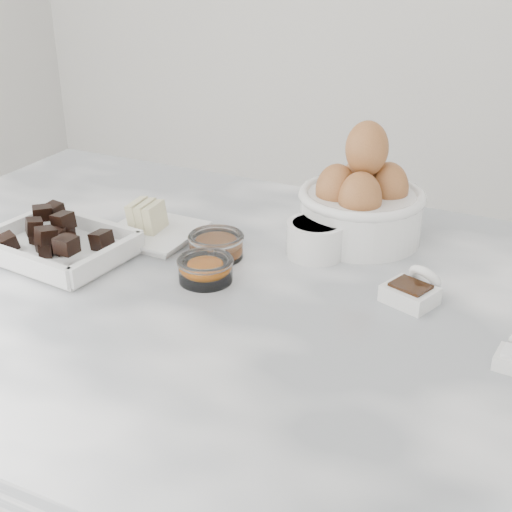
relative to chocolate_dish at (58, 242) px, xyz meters
The scene contains 8 objects.
marble_slab 0.28m from the chocolate_dish, ahead, with size 1.20×0.80×0.04m, color white.
chocolate_dish is the anchor object (origin of this frame).
butter_plate 0.14m from the chocolate_dish, 52.76° to the left, with size 0.13×0.13×0.05m.
sugar_ramekin 0.37m from the chocolate_dish, 26.35° to the left, with size 0.09×0.09×0.05m.
egg_bowl 0.45m from the chocolate_dish, 33.97° to the left, with size 0.19×0.19×0.18m.
honey_bowl 0.23m from the chocolate_dish, 25.10° to the left, with size 0.08×0.08×0.04m.
zest_bowl 0.23m from the chocolate_dish, ahead, with size 0.08×0.08×0.03m.
vanilla_spoon 0.51m from the chocolate_dish, 10.66° to the left, with size 0.08×0.09×0.05m.
Camera 1 is at (0.39, -0.73, 1.39)m, focal length 50.00 mm.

